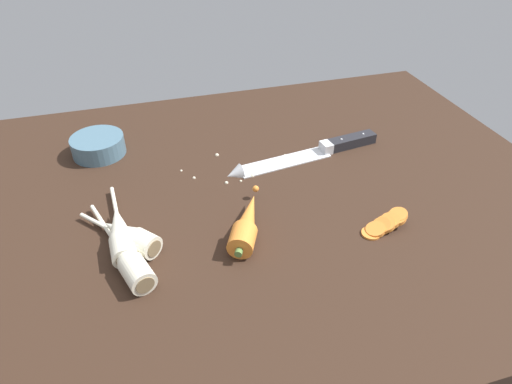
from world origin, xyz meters
The scene contains 9 objects.
ground_plane centered at (0.00, 0.00, -2.00)cm, with size 120.00×90.00×4.00cm, color #332116.
chefs_knife centered at (13.27, 8.77, 0.65)cm, with size 34.83×8.14×4.18cm.
whole_carrot centered at (-4.12, -10.59, 2.10)cm, with size 9.75×16.48×4.20cm.
parsnip_front centered at (-23.21, -8.10, 1.98)cm, with size 13.03×14.56×4.00cm.
parsnip_mid_left centered at (-24.02, -12.34, 1.98)cm, with size 9.68×22.80×4.00cm.
parsnip_mid_right centered at (-24.48, -6.88, 1.98)cm, with size 4.87×21.05×4.00cm.
carrot_slice_stack centered at (18.72, -16.22, 1.08)cm, with size 8.88×4.56×2.90cm.
prep_bowl centered at (-27.60, 22.46, 2.15)cm, with size 11.00×11.00×4.00cm.
mince_crumbs centered at (-2.49, 8.17, 0.37)cm, with size 22.59×11.30×0.89cm.
Camera 1 is at (-18.60, -65.62, 51.11)cm, focal length 31.64 mm.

